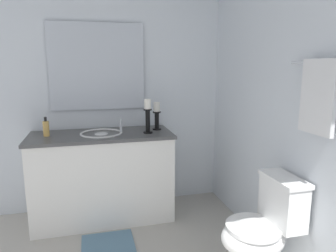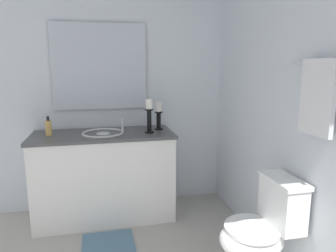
% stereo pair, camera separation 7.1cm
% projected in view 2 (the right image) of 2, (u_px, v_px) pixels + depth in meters
% --- Properties ---
extents(wall_back, '(2.53, 0.04, 2.45)m').
position_uv_depth(wall_back, '(285.00, 104.00, 2.30)').
color(wall_back, silver).
rests_on(wall_back, ground).
extents(wall_left, '(0.04, 2.77, 2.45)m').
position_uv_depth(wall_left, '(95.00, 93.00, 3.20)').
color(wall_left, silver).
rests_on(wall_left, ground).
extents(vanity_cabinet, '(0.58, 1.36, 0.87)m').
position_uv_depth(vanity_cabinet, '(105.00, 176.00, 3.06)').
color(vanity_cabinet, white).
rests_on(vanity_cabinet, ground).
extents(sink_basin, '(0.40, 0.40, 0.24)m').
position_uv_depth(sink_basin, '(103.00, 137.00, 2.98)').
color(sink_basin, white).
rests_on(sink_basin, vanity_cabinet).
extents(mirror, '(0.02, 0.94, 0.86)m').
position_uv_depth(mirror, '(100.00, 67.00, 3.12)').
color(mirror, silver).
extents(candle_holder_tall, '(0.09, 0.09, 0.28)m').
position_uv_depth(candle_holder_tall, '(159.00, 115.00, 3.12)').
color(candle_holder_tall, black).
rests_on(candle_holder_tall, vanity_cabinet).
extents(candle_holder_short, '(0.09, 0.09, 0.33)m').
position_uv_depth(candle_holder_short, '(149.00, 115.00, 2.97)').
color(candle_holder_short, black).
rests_on(candle_holder_short, vanity_cabinet).
extents(soap_bottle, '(0.06, 0.06, 0.18)m').
position_uv_depth(soap_bottle, '(49.00, 128.00, 2.88)').
color(soap_bottle, '#E5B259').
rests_on(soap_bottle, vanity_cabinet).
extents(toilet, '(0.39, 0.54, 0.75)m').
position_uv_depth(toilet, '(261.00, 232.00, 2.16)').
color(toilet, white).
rests_on(toilet, ground).
extents(towel_bar, '(0.60, 0.02, 0.02)m').
position_uv_depth(towel_bar, '(323.00, 62.00, 1.80)').
color(towel_bar, silver).
extents(towel_near_vanity, '(0.28, 0.03, 0.46)m').
position_uv_depth(towel_near_vanity, '(317.00, 97.00, 1.84)').
color(towel_near_vanity, white).
rests_on(towel_near_vanity, towel_bar).
extents(bath_mat, '(0.60, 0.44, 0.02)m').
position_uv_depth(bath_mat, '(109.00, 251.00, 2.54)').
color(bath_mat, slate).
rests_on(bath_mat, ground).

